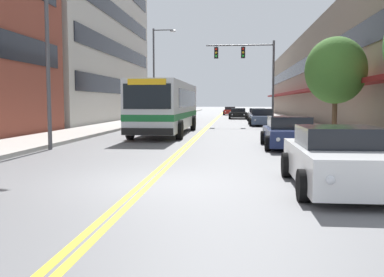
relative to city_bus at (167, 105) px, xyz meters
The scene contains 18 objects.
ground_plane 21.58m from the city_bus, 84.73° to the left, with size 240.00×240.00×0.00m, color slate.
sidewalk_left 22.09m from the city_bus, 103.52° to the left, with size 3.25×106.00×0.17m.
sidewalk_right 23.33m from the city_bus, 66.98° to the left, with size 3.25×106.00×0.17m.
centre_line 21.58m from the city_bus, 84.73° to the left, with size 0.34×106.00×0.01m.
storefront_row_right 26.27m from the city_bus, 55.07° to the left, with size 9.10×68.00×8.95m.
city_bus is the anchor object (origin of this frame).
car_champagne_parked_left_near 18.48m from the city_bus, 97.58° to the left, with size 2.11×4.72×1.30m.
car_white_parked_right_foreground 16.97m from the city_bus, 68.12° to the right, with size 2.19×4.47×1.36m.
car_silver_parked_right_mid 19.82m from the city_bus, 71.48° to the left, with size 2.01×4.26×1.25m.
car_navy_parked_right_far 9.62m from the city_bus, 48.73° to the right, with size 2.20×4.42×1.29m.
car_slate_blue_parked_right_end 11.67m from the city_bus, 57.56° to the left, with size 2.10×4.78×1.35m.
car_black_moving_lead 23.83m from the city_bus, 79.29° to the left, with size 2.10×4.25×1.19m.
car_red_moving_second 37.74m from the city_bus, 84.87° to the left, with size 2.00×4.39×1.19m.
traffic_signal_mast 12.36m from the city_bus, 63.45° to the left, with size 5.63×0.38×6.91m.
street_lamp_left_near 10.07m from the city_bus, 108.48° to the right, with size 2.63×0.28×8.96m.
street_lamp_left_far 14.11m from the city_bus, 102.85° to the left, with size 2.15×0.28×8.50m.
street_tree_right_mid 9.77m from the city_bus, 21.74° to the right, with size 2.97×2.97×4.91m.
fire_hydrant 8.18m from the city_bus, 11.98° to the right, with size 0.31×0.23×0.81m.
Camera 1 is at (2.03, -9.71, 1.90)m, focal length 40.00 mm.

